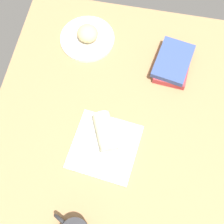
{
  "coord_description": "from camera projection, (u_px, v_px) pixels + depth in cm",
  "views": [
    {
      "loc": [
        43.68,
        8.95,
        116.9
      ],
      "look_at": [
        -2.18,
        0.24,
        7.0
      ],
      "focal_mm": 51.7,
      "sensor_mm": 36.0,
      "label": 1
    }
  ],
  "objects": [
    {
      "name": "breakfast_wrap",
      "position": [
        105.0,
        132.0,
        1.14
      ],
      "size": [
        15.61,
        11.62,
        6.35
      ],
      "primitive_type": "cylinder",
      "rotation": [
        1.57,
        0.0,
        5.13
      ],
      "color": "beige",
      "rests_on": "square_plate"
    },
    {
      "name": "sauce_cup",
      "position": [
        102.0,
        159.0,
        1.12
      ],
      "size": [
        4.48,
        4.48,
        2.68
      ],
      "color": "silver",
      "rests_on": "square_plate"
    },
    {
      "name": "scone_pastry",
      "position": [
        88.0,
        33.0,
        1.32
      ],
      "size": [
        12.2,
        12.25,
        5.66
      ],
      "primitive_type": "ellipsoid",
      "rotation": [
        0.0,
        0.0,
        4.05
      ],
      "color": "tan",
      "rests_on": "round_plate"
    },
    {
      "name": "round_plate",
      "position": [
        87.0,
        39.0,
        1.35
      ],
      "size": [
        22.62,
        22.62,
        1.4
      ],
      "primitive_type": "cylinder",
      "color": "white",
      "rests_on": "dining_table"
    },
    {
      "name": "book_stack",
      "position": [
        173.0,
        64.0,
        1.28
      ],
      "size": [
        20.82,
        16.08,
        5.33
      ],
      "color": "#A53338",
      "rests_on": "dining_table"
    },
    {
      "name": "square_plate",
      "position": [
        104.0,
        147.0,
        1.16
      ],
      "size": [
        25.54,
        25.54,
        1.6
      ],
      "primitive_type": "cube",
      "rotation": [
        0.0,
        0.0,
        -0.11
      ],
      "color": "white",
      "rests_on": "dining_table"
    },
    {
      "name": "dining_table",
      "position": [
        110.0,
        122.0,
        1.23
      ],
      "size": [
        110.0,
        90.0,
        4.0
      ],
      "primitive_type": "cube",
      "color": "#9E754C",
      "rests_on": "ground"
    }
  ]
}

